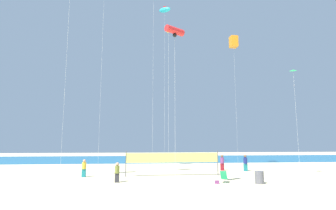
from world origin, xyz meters
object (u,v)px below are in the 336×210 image
at_px(trash_barrel, 259,177).
at_px(beach_handbag, 217,182).
at_px(folding_beach_chair, 224,177).
at_px(kite_cyan_inflatable, 165,10).
at_px(beachgoer_navy_shirt, 245,162).
at_px(beachgoer_plum_shirt, 222,162).
at_px(kite_orange_box, 234,42).
at_px(kite_cyan_diamond, 154,13).
at_px(kite_yellow_diamond, 168,34).
at_px(kite_red_tube, 175,31).
at_px(kite_green_diamond, 293,72).
at_px(beachgoer_olive_shirt, 117,172).
at_px(volleyball_net, 173,159).
at_px(beachgoer_mustard_shirt, 84,168).

distance_m(trash_barrel, beach_handbag, 3.38).
height_order(folding_beach_chair, kite_cyan_inflatable, kite_cyan_inflatable).
relative_size(beachgoer_navy_shirt, beachgoer_plum_shirt, 1.02).
bearing_deg(kite_orange_box, trash_barrel, -103.27).
distance_m(trash_barrel, kite_cyan_diamond, 19.90).
distance_m(folding_beach_chair, kite_cyan_diamond, 18.73).
xyz_separation_m(beach_handbag, kite_orange_box, (6.49, 13.06, 16.87)).
xyz_separation_m(beach_handbag, kite_cyan_diamond, (-4.89, 6.41, 17.21)).
bearing_deg(beachgoer_plum_shirt, beachgoer_navy_shirt, -171.29).
bearing_deg(kite_yellow_diamond, kite_red_tube, -93.31).
xyz_separation_m(kite_orange_box, kite_green_diamond, (1.93, -10.58, -7.15)).
xyz_separation_m(beachgoer_olive_shirt, trash_barrel, (11.25, -1.62, -0.37)).
relative_size(beachgoer_olive_shirt, folding_beach_chair, 1.80).
bearing_deg(beachgoer_plum_shirt, folding_beach_chair, 101.45).
xyz_separation_m(beachgoer_navy_shirt, folding_beach_chair, (-4.77, -7.50, -0.50)).
xyz_separation_m(trash_barrel, volleyball_net, (-6.33, 5.02, 1.16)).
bearing_deg(beachgoer_navy_shirt, folding_beach_chair, 71.54).
bearing_deg(beachgoer_mustard_shirt, folding_beach_chair, 105.80).
bearing_deg(beachgoer_olive_shirt, folding_beach_chair, -87.41).
bearing_deg(kite_orange_box, beach_handbag, -116.42).
bearing_deg(kite_yellow_diamond, beachgoer_plum_shirt, -14.97).
bearing_deg(kite_orange_box, kite_cyan_inflatable, 176.42).
xyz_separation_m(kite_red_tube, kite_orange_box, (10.14, 16.12, 5.90)).
relative_size(beachgoer_mustard_shirt, kite_red_tube, 0.14).
relative_size(folding_beach_chair, volleyball_net, 0.10).
xyz_separation_m(kite_cyan_diamond, kite_green_diamond, (13.32, -3.93, -7.49)).
bearing_deg(kite_cyan_inflatable, trash_barrel, -65.06).
relative_size(kite_cyan_inflatable, kite_red_tube, 1.95).
distance_m(beachgoer_navy_shirt, kite_orange_box, 16.82).
xyz_separation_m(beachgoer_navy_shirt, trash_barrel, (-2.17, -8.30, -0.48)).
bearing_deg(kite_orange_box, volleyball_net, -138.83).
xyz_separation_m(trash_barrel, kite_red_tube, (-7.01, -2.82, 10.61)).
xyz_separation_m(beach_handbag, kite_cyan_inflatable, (-3.11, 13.66, 21.45)).
relative_size(beachgoer_plum_shirt, kite_cyan_inflatable, 0.08).
xyz_separation_m(beachgoer_plum_shirt, trash_barrel, (0.24, -9.11, -0.46)).
bearing_deg(beach_handbag, beachgoer_navy_shirt, 55.59).
xyz_separation_m(beachgoer_plum_shirt, kite_red_tube, (-6.77, -11.94, 10.15)).
bearing_deg(kite_green_diamond, folding_beach_chair, -165.99).
height_order(beachgoer_navy_shirt, volleyball_net, volleyball_net).
distance_m(beachgoer_mustard_shirt, beachgoer_navy_shirt, 17.14).
distance_m(kite_yellow_diamond, kite_green_diamond, 15.46).
xyz_separation_m(beachgoer_plum_shirt, kite_green_diamond, (5.31, -6.40, 8.91)).
xyz_separation_m(kite_red_tube, kite_green_diamond, (12.08, 5.54, -1.24)).
bearing_deg(beach_handbag, kite_orange_box, 63.58).
bearing_deg(kite_cyan_diamond, beachgoer_mustard_shirt, -165.66).
height_order(kite_cyan_diamond, kite_orange_box, kite_cyan_diamond).
distance_m(beachgoer_navy_shirt, trash_barrel, 8.60).
xyz_separation_m(beachgoer_navy_shirt, volleyball_net, (-8.50, -3.28, 0.68)).
relative_size(kite_cyan_inflatable, kite_yellow_diamond, 1.28).
distance_m(beachgoer_mustard_shirt, trash_barrel, 15.49).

